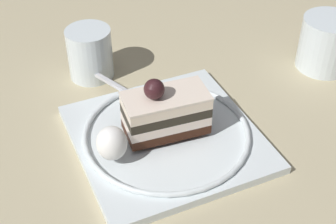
% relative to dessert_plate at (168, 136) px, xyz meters
% --- Properties ---
extents(ground_plane, '(2.40, 2.40, 0.00)m').
position_rel_dessert_plate_xyz_m(ground_plane, '(-0.03, 0.00, -0.01)').
color(ground_plane, tan).
extents(dessert_plate, '(0.26, 0.26, 0.02)m').
position_rel_dessert_plate_xyz_m(dessert_plate, '(0.00, 0.00, 0.00)').
color(dessert_plate, white).
rests_on(dessert_plate, ground_plane).
extents(cake_slice, '(0.06, 0.11, 0.08)m').
position_rel_dessert_plate_xyz_m(cake_slice, '(0.00, 0.00, 0.04)').
color(cake_slice, '#35190D').
rests_on(cake_slice, dessert_plate).
extents(whipped_cream_dollop, '(0.04, 0.04, 0.04)m').
position_rel_dessert_plate_xyz_m(whipped_cream_dollop, '(-0.03, 0.07, 0.03)').
color(whipped_cream_dollop, white).
rests_on(whipped_cream_dollop, dessert_plate).
extents(fork, '(0.11, 0.08, 0.00)m').
position_rel_dessert_plate_xyz_m(fork, '(0.09, 0.04, 0.01)').
color(fork, silver).
rests_on(fork, dessert_plate).
extents(drink_glass_near, '(0.07, 0.07, 0.08)m').
position_rel_dessert_plate_xyz_m(drink_glass_near, '(0.17, 0.07, 0.02)').
color(drink_glass_near, silver).
rests_on(drink_glass_near, ground_plane).
extents(drink_glass_far, '(0.08, 0.08, 0.08)m').
position_rel_dessert_plate_xyz_m(drink_glass_far, '(0.11, -0.27, 0.03)').
color(drink_glass_far, silver).
rests_on(drink_glass_far, ground_plane).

